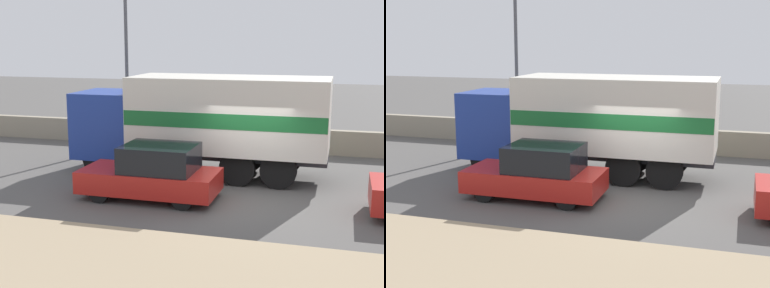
{
  "view_description": "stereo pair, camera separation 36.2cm",
  "coord_description": "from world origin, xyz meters",
  "views": [
    {
      "loc": [
        2.61,
        -14.0,
        4.47
      ],
      "look_at": [
        -1.71,
        1.07,
        1.33
      ],
      "focal_mm": 50.0,
      "sensor_mm": 36.0,
      "label": 1
    },
    {
      "loc": [
        2.96,
        -13.89,
        4.47
      ],
      "look_at": [
        -1.71,
        1.07,
        1.33
      ],
      "focal_mm": 50.0,
      "sensor_mm": 36.0,
      "label": 2
    }
  ],
  "objects": [
    {
      "name": "dirt_shoulder_foreground",
      "position": [
        0.0,
        -5.45,
        0.02
      ],
      "size": [
        60.0,
        5.15,
        0.04
      ],
      "color": "#9E896B",
      "rests_on": "ground_plane"
    },
    {
      "name": "ground_plane",
      "position": [
        0.0,
        0.0,
        0.0
      ],
      "size": [
        80.0,
        80.0,
        0.0
      ],
      "primitive_type": "plane",
      "color": "#514F4C"
    },
    {
      "name": "box_truck",
      "position": [
        -1.62,
        2.53,
        1.88
      ],
      "size": [
        8.28,
        2.5,
        3.24
      ],
      "rotation": [
        0.0,
        0.0,
        3.14
      ],
      "color": "navy",
      "rests_on": "ground_plane"
    },
    {
      "name": "car_hatchback",
      "position": [
        -2.42,
        -0.38,
        0.74
      ],
      "size": [
        3.86,
        1.76,
        1.55
      ],
      "rotation": [
        0.0,
        0.0,
        3.14
      ],
      "color": "#B21E19",
      "rests_on": "ground_plane"
    },
    {
      "name": "street_lamp",
      "position": [
        -6.03,
        6.46,
        4.42
      ],
      "size": [
        0.56,
        0.28,
        7.71
      ],
      "color": "#4C4C51",
      "rests_on": "ground_plane"
    },
    {
      "name": "stone_wall_backdrop",
      "position": [
        0.0,
        6.91,
        0.48
      ],
      "size": [
        60.0,
        0.35,
        0.96
      ],
      "color": "gray",
      "rests_on": "ground_plane"
    }
  ]
}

